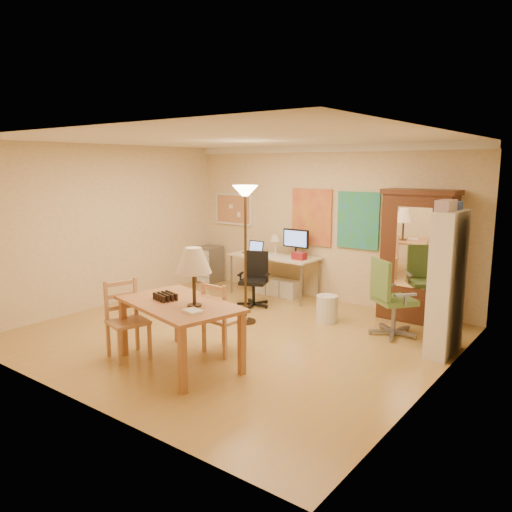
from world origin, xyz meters
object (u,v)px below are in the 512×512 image
Objects in this scene: armoire at (417,264)px; bookshelf at (447,284)px; dining_table at (184,291)px; office_chair_green at (391,315)px; office_chair_black at (254,292)px; computer_desk at (277,271)px.

bookshelf is (0.78, -1.18, 0.03)m from armoire.
office_chair_green is at bearing 58.99° from dining_table.
armoire reaches higher than office_chair_black.
dining_table is 3.76m from armoire.
office_chair_green is (2.44, -0.04, 0.05)m from office_chair_black.
office_chair_green is 0.54× the size of armoire.
armoire is at bearing 66.08° from dining_table.
computer_desk is at bearing 106.78° from dining_table.
computer_desk is 1.77× the size of office_chair_black.
computer_desk is at bearing 161.72° from bookshelf.
computer_desk reaches higher than office_chair_green.
office_chair_green is (1.52, 2.52, -0.62)m from dining_table.
dining_table is at bearing -121.01° from office_chair_green.
bookshelf reaches higher than office_chair_green.
office_chair_black is 0.46× the size of armoire.
office_chair_black is (0.09, -0.80, -0.21)m from computer_desk.
dining_table is 1.05× the size of computer_desk.
computer_desk reaches higher than office_chair_black.
dining_table is 3.54m from computer_desk.
bookshelf is (2.31, 2.26, -0.01)m from dining_table.
armoire reaches higher than bookshelf.
bookshelf reaches higher than computer_desk.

